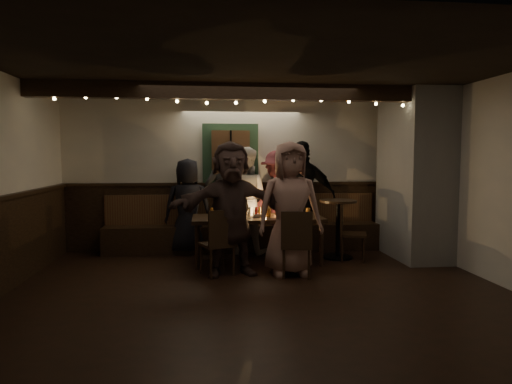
{
  "coord_description": "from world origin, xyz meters",
  "views": [
    {
      "loc": [
        -0.62,
        -5.36,
        1.62
      ],
      "look_at": [
        0.15,
        1.6,
        1.05
      ],
      "focal_mm": 32.0,
      "sensor_mm": 36.0,
      "label": 1
    }
  ],
  "objects": [
    {
      "name": "room",
      "position": [
        1.07,
        1.42,
        1.07
      ],
      "size": [
        6.02,
        5.01,
        2.62
      ],
      "color": "black",
      "rests_on": "ground"
    },
    {
      "name": "chair_near_left",
      "position": [
        -0.44,
        0.64,
        0.51
      ],
      "size": [
        0.54,
        0.54,
        0.9
      ],
      "color": "black",
      "rests_on": "ground"
    },
    {
      "name": "person_e",
      "position": [
        1.0,
        2.12,
        0.93
      ],
      "size": [
        1.16,
        0.67,
        1.86
      ],
      "primitive_type": "imported",
      "rotation": [
        0.0,
        0.0,
        2.93
      ],
      "color": "black",
      "rests_on": "ground"
    },
    {
      "name": "high_top",
      "position": [
        1.43,
        1.54,
        0.58
      ],
      "size": [
        0.58,
        0.58,
        0.92
      ],
      "color": "black",
      "rests_on": "ground"
    },
    {
      "name": "person_a",
      "position": [
        -0.92,
        2.12,
        0.78
      ],
      "size": [
        0.79,
        0.53,
        1.56
      ],
      "primitive_type": "imported",
      "rotation": [
        0.0,
        0.0,
        3.19
      ],
      "color": "black",
      "rests_on": "ground"
    },
    {
      "name": "person_d",
      "position": [
        0.59,
        2.17,
        0.85
      ],
      "size": [
        1.25,
        0.97,
        1.7
      ],
      "primitive_type": "imported",
      "rotation": [
        0.0,
        0.0,
        3.49
      ],
      "color": "#532126",
      "rests_on": "ground"
    },
    {
      "name": "person_g",
      "position": [
        0.5,
        0.64,
        0.9
      ],
      "size": [
        0.92,
        0.64,
        1.81
      ],
      "primitive_type": "imported",
      "rotation": [
        0.0,
        0.0,
        0.07
      ],
      "color": "#9E7366",
      "rests_on": "ground"
    },
    {
      "name": "chair_end",
      "position": [
        1.54,
        1.37,
        0.49
      ],
      "size": [
        0.5,
        0.5,
        0.87
      ],
      "color": "black",
      "rests_on": "ground"
    },
    {
      "name": "dining_table",
      "position": [
        0.14,
        1.4,
        0.64
      ],
      "size": [
        1.95,
        0.83,
        0.84
      ],
      "color": "black",
      "rests_on": "ground"
    },
    {
      "name": "person_c",
      "position": [
        -0.01,
        2.07,
        0.87
      ],
      "size": [
        1.03,
        0.92,
        1.75
      ],
      "primitive_type": "imported",
      "rotation": [
        0.0,
        0.0,
        2.78
      ],
      "color": "beige",
      "rests_on": "ground"
    },
    {
      "name": "person_b",
      "position": [
        -0.33,
        2.14,
        0.86
      ],
      "size": [
        0.69,
        0.51,
        1.73
      ],
      "primitive_type": "imported",
      "rotation": [
        0.0,
        0.0,
        3.31
      ],
      "color": "black",
      "rests_on": "ground"
    },
    {
      "name": "chair_near_right",
      "position": [
        0.55,
        0.45,
        0.5
      ],
      "size": [
        0.47,
        0.47,
        0.89
      ],
      "color": "black",
      "rests_on": "ground"
    },
    {
      "name": "person_f",
      "position": [
        -0.29,
        0.72,
        0.9
      ],
      "size": [
        1.73,
        0.71,
        1.81
      ],
      "primitive_type": "imported",
      "rotation": [
        0.0,
        0.0,
        0.11
      ],
      "color": "#412E2A",
      "rests_on": "ground"
    }
  ]
}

